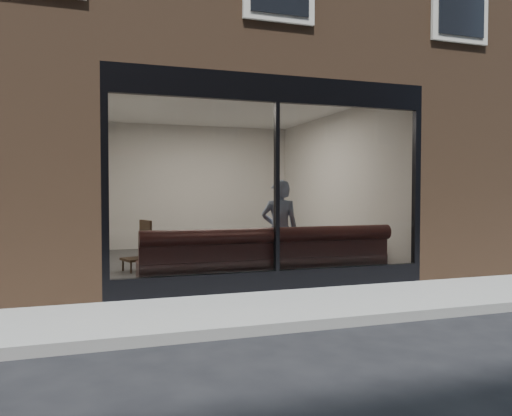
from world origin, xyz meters
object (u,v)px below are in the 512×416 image
object	(u,v)px
banquette	(268,271)
cafe_table_right	(349,231)
person	(280,231)
cafe_chair_right	(265,255)
cafe_table_left	(168,236)
cafe_chair_left	(136,259)

from	to	relation	value
banquette	cafe_table_right	bearing A→B (deg)	24.62
person	cafe_chair_right	size ratio (longest dim) A/B	3.59
person	cafe_table_left	bearing A→B (deg)	-3.94
cafe_table_right	banquette	bearing A→B (deg)	-155.38
cafe_chair_left	cafe_chair_right	xyz separation A→B (m)	(2.43, -0.20, 0.00)
person	cafe_chair_left	size ratio (longest dim) A/B	3.69
cafe_table_right	cafe_chair_left	xyz separation A→B (m)	(-3.78, 1.10, -0.50)
person	cafe_chair_left	xyz separation A→B (m)	(-2.18, 1.67, -0.60)
cafe_chair_right	cafe_chair_left	bearing A→B (deg)	20.32
banquette	cafe_table_left	world-z (taller)	cafe_table_left
person	cafe_chair_right	world-z (taller)	person
person	cafe_table_left	xyz separation A→B (m)	(-1.75, 0.62, -0.10)
cafe_table_right	cafe_table_left	bearing A→B (deg)	179.27
cafe_table_right	person	bearing A→B (deg)	-160.40
banquette	cafe_table_right	world-z (taller)	cafe_table_right
banquette	person	world-z (taller)	person
cafe_table_left	cafe_chair_right	distance (m)	2.24
cafe_table_left	cafe_table_right	distance (m)	3.36
cafe_chair_left	cafe_chair_right	world-z (taller)	same
cafe_chair_left	banquette	bearing A→B (deg)	113.59
cafe_table_left	person	bearing A→B (deg)	-19.35
banquette	cafe_table_left	xyz separation A→B (m)	(-1.43, 0.93, 0.52)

